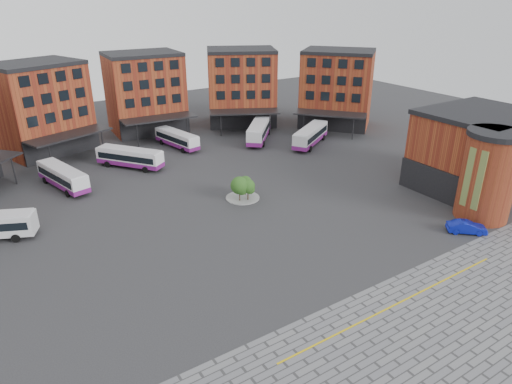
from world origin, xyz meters
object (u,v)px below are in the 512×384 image
blue_car (467,227)px  tree_island (243,187)px  bus_d (177,139)px  bus_e (259,131)px  bus_b (63,177)px  bus_c (130,157)px  bus_f (311,135)px

blue_car → tree_island: bearing=78.5°
bus_d → bus_e: bearing=-28.5°
bus_b → tree_island: bearing=-56.1°
tree_island → bus_c: 21.12m
bus_f → blue_car: 34.70m
bus_d → blue_car: size_ratio=2.41×
bus_d → blue_car: bus_d is taller
bus_f → blue_car: bearing=-40.7°
bus_c → bus_e: bus_e is taller
bus_c → blue_car: bus_c is taller
bus_e → bus_f: bus_e is taller
bus_d → blue_car: (14.50, -45.64, -0.82)m
bus_c → bus_d: bearing=-9.6°
bus_d → bus_e: 14.67m
bus_c → bus_f: bus_f is taller
bus_e → bus_f: size_ratio=0.96×
tree_island → bus_f: (21.80, 13.16, -0.11)m
bus_b → blue_car: size_ratio=2.54×
bus_c → bus_d: 11.27m
bus_e → tree_island: bearing=-85.9°
tree_island → bus_b: bearing=137.9°
bus_c → bus_e: bearing=-34.8°
bus_f → blue_car: bus_f is taller
bus_c → bus_e: size_ratio=0.94×
bus_b → bus_c: bearing=0.3°
bus_c → bus_f: (30.12, -6.26, 0.10)m
bus_f → bus_e: bearing=-170.8°
bus_b → bus_d: (20.27, 7.77, -0.08)m
bus_f → tree_island: bearing=-90.3°
bus_b → bus_d: bus_b is taller
tree_island → bus_b: size_ratio=0.41×
blue_car → bus_b: bearing=83.5°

